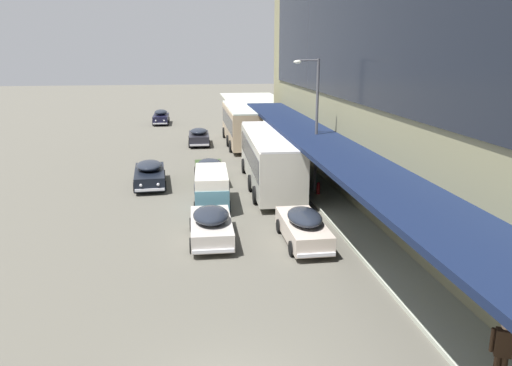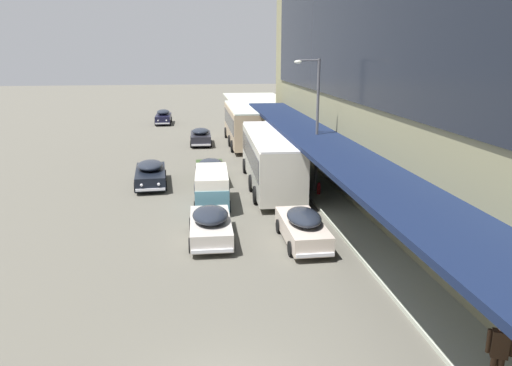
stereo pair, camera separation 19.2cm
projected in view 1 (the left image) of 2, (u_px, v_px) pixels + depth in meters
The scene contains 12 objects.
transit_bus_kerbside_front at pixel (270, 157), 30.76m from camera, with size 3.06×11.39×3.33m.
transit_bus_kerbside_rear at pixel (241, 123), 44.90m from camera, with size 2.70×11.39×3.43m.
sedan_lead_mid at pixel (161, 117), 57.90m from camera, with size 1.85×4.62×1.66m.
sedan_trailing_mid at pixel (303, 226), 21.88m from camera, with size 1.80×4.72×1.57m.
sedan_far_back at pixel (150, 174), 31.33m from camera, with size 2.14×4.95×1.53m.
sedan_lead_near at pixel (211, 224), 22.15m from camera, with size 1.98×4.50×1.57m.
sedan_oncoming_rear at pixel (199, 137), 44.87m from camera, with size 1.94×4.28×1.55m.
sedan_oncoming_front at pixel (210, 170), 32.51m from camera, with size 1.99×4.77×1.44m.
vw_van at pixel (212, 186), 27.21m from camera, with size 2.03×4.61×1.96m.
pedestrian_at_kerb at pixel (503, 349), 12.18m from camera, with size 0.57×0.39×1.86m.
street_lamp at pixel (314, 117), 28.60m from camera, with size 1.50×0.28×7.67m.
fire_hydrant at pixel (318, 188), 29.04m from camera, with size 0.20×0.40×0.70m.
Camera 1 is at (-0.86, -9.99, 8.23)m, focal length 35.00 mm.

